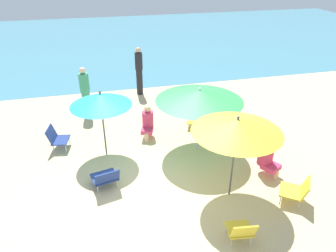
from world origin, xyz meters
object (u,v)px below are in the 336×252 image
(beach_chair_e, at_px, (297,190))
(person_b, at_px, (85,92))
(beach_chair_d, at_px, (241,230))
(person_c, at_px, (139,71))
(umbrella_green, at_px, (199,95))
(beach_chair_c, at_px, (197,117))
(person_d, at_px, (148,122))
(umbrella_yellow, at_px, (237,126))
(umbrella_teal, at_px, (101,99))
(beach_chair_a, at_px, (106,177))
(person_a, at_px, (267,157))
(beach_chair_b, at_px, (56,137))

(beach_chair_e, xyz_separation_m, person_b, (-4.17, 5.22, 0.49))
(beach_chair_d, bearing_deg, person_c, 12.51)
(umbrella_green, relative_size, beach_chair_e, 2.97)
(beach_chair_c, distance_m, person_c, 3.19)
(beach_chair_c, relative_size, person_b, 0.47)
(beach_chair_c, bearing_deg, person_c, -130.44)
(person_b, bearing_deg, person_d, 38.15)
(umbrella_yellow, distance_m, beach_chair_e, 1.95)
(umbrella_green, distance_m, person_d, 1.86)
(person_c, bearing_deg, person_d, 138.72)
(umbrella_teal, height_order, beach_chair_c, umbrella_teal)
(beach_chair_a, bearing_deg, umbrella_teal, -17.33)
(umbrella_teal, distance_m, beach_chair_d, 4.31)
(umbrella_yellow, height_order, umbrella_green, umbrella_yellow)
(umbrella_teal, relative_size, umbrella_yellow, 0.93)
(beach_chair_c, height_order, person_b, person_b)
(umbrella_yellow, height_order, beach_chair_a, umbrella_yellow)
(umbrella_green, distance_m, person_c, 4.27)
(beach_chair_a, xyz_separation_m, person_a, (3.72, -0.35, 0.19))
(umbrella_teal, bearing_deg, beach_chair_e, -36.55)
(umbrella_yellow, relative_size, person_d, 2.04)
(umbrella_teal, distance_m, beach_chair_c, 3.22)
(umbrella_green, relative_size, person_a, 2.33)
(beach_chair_e, height_order, person_b, person_b)
(beach_chair_a, distance_m, person_d, 2.43)
(umbrella_yellow, xyz_separation_m, beach_chair_e, (1.25, -0.55, -1.40))
(umbrella_teal, xyz_separation_m, person_b, (-0.42, 2.43, -0.75))
(umbrella_yellow, distance_m, person_d, 3.39)
(beach_chair_c, relative_size, person_d, 0.81)
(beach_chair_d, bearing_deg, umbrella_yellow, -7.72)
(umbrella_green, xyz_separation_m, beach_chair_a, (-2.48, -1.06, -1.28))
(beach_chair_b, bearing_deg, beach_chair_d, -39.81)
(beach_chair_a, height_order, person_a, person_a)
(umbrella_teal, relative_size, person_c, 1.02)
(umbrella_teal, relative_size, umbrella_green, 0.81)
(umbrella_teal, distance_m, person_c, 4.16)
(person_d, bearing_deg, beach_chair_a, -14.47)
(beach_chair_d, bearing_deg, umbrella_green, 3.32)
(umbrella_yellow, relative_size, beach_chair_c, 2.51)
(beach_chair_a, xyz_separation_m, person_d, (1.32, 2.03, 0.19))
(person_a, bearing_deg, umbrella_green, -167.57)
(umbrella_green, bearing_deg, beach_chair_d, -94.15)
(beach_chair_b, distance_m, beach_chair_c, 4.06)
(beach_chair_b, bearing_deg, umbrella_yellow, -26.44)
(umbrella_green, height_order, beach_chair_c, umbrella_green)
(beach_chair_b, distance_m, person_a, 5.40)
(beach_chair_c, xyz_separation_m, beach_chair_e, (0.96, -3.74, 0.03))
(umbrella_green, distance_m, beach_chair_d, 3.45)
(umbrella_yellow, distance_m, beach_chair_d, 1.93)
(umbrella_green, xyz_separation_m, person_d, (-1.16, 0.96, -1.09))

